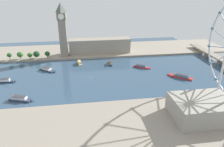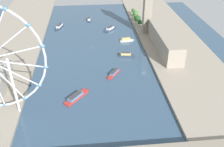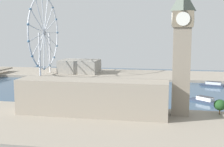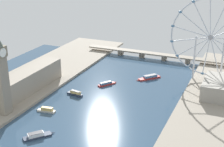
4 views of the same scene
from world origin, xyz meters
TOP-DOWN VIEW (x-y plane):
  - ground_plane at (0.00, 0.00)m, footprint 405.19×405.19m
  - riverbank_left at (-117.60, 0.00)m, footprint 90.00×520.00m
  - riverbank_right at (117.60, 0.00)m, footprint 90.00×520.00m
  - clock_tower at (-86.38, -38.90)m, footprint 14.75×14.75m
  - parliament_block at (-98.59, 21.77)m, footprint 22.00×105.33m
  - tree_row_embankment at (-81.41, -93.56)m, footprint 11.17×66.79m
  - tour_boat_0 at (-22.97, 76.87)m, footprint 18.53×24.51m
  - tour_boat_1 at (1.92, -107.52)m, footprint 6.35×22.92m
  - tour_boat_2 at (-30.97, -61.05)m, footprint 22.74×25.90m
  - tour_boat_3 at (20.44, 118.93)m, footprint 26.77×30.65m
  - tour_boat_4 at (52.46, -78.80)m, footprint 13.84×27.95m
  - tour_boat_5 at (-44.76, 33.64)m, footprint 23.56×7.22m
  - tour_boat_6 at (-51.74, -14.83)m, footprint 23.18×7.43m

SIDE VIEW (x-z plane):
  - ground_plane at x=0.00m, z-range 0.00..0.00m
  - riverbank_left at x=-117.60m, z-range 0.00..3.00m
  - riverbank_right at x=117.60m, z-range 0.00..3.00m
  - tour_boat_0 at x=-22.97m, z-range -0.36..4.07m
  - tour_boat_3 at x=20.44m, z-range -0.48..4.61m
  - tour_boat_2 at x=-30.97m, z-range -0.51..4.65m
  - tour_boat_1 at x=1.92m, z-range -0.59..4.96m
  - tour_boat_6 at x=-51.74m, z-range -0.44..4.84m
  - tour_boat_4 at x=52.46m, z-range -0.42..5.07m
  - tour_boat_5 at x=-44.76m, z-range -0.54..5.56m
  - tree_row_embankment at x=-81.41m, z-range 4.15..16.23m
  - parliament_block at x=-98.59m, z-range 3.00..27.56m
  - clock_tower at x=-86.38m, z-range 4.79..91.49m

